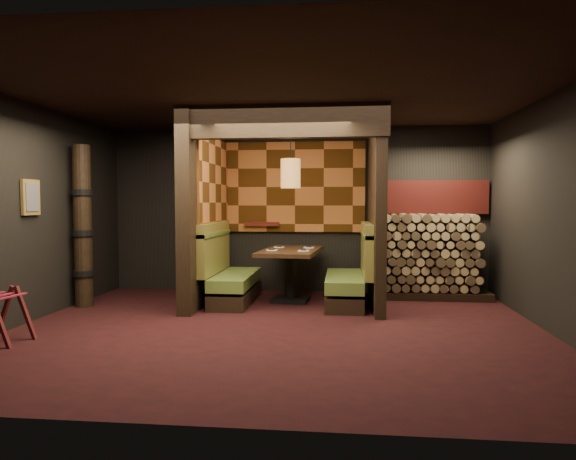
{
  "coord_description": "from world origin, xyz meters",
  "views": [
    {
      "loc": [
        0.78,
        -6.15,
        1.56
      ],
      "look_at": [
        0.0,
        1.3,
        1.15
      ],
      "focal_mm": 32.0,
      "sensor_mm": 36.0,
      "label": 1
    }
  ],
  "objects_px": {
    "booth_bench_right": "(351,278)",
    "booth_bench_left": "(229,276)",
    "pendant_lamp": "(291,173)",
    "luggage_rack": "(2,314)",
    "firewood_stack": "(434,256)",
    "totem_column": "(83,227)",
    "dining_table": "(291,264)"
  },
  "relations": [
    {
      "from": "booth_bench_right",
      "to": "booth_bench_left",
      "type": "bearing_deg",
      "value": 180.0
    },
    {
      "from": "pendant_lamp",
      "to": "luggage_rack",
      "type": "distance_m",
      "value": 4.31
    },
    {
      "from": "booth_bench_left",
      "to": "booth_bench_right",
      "type": "bearing_deg",
      "value": 0.0
    },
    {
      "from": "pendant_lamp",
      "to": "firewood_stack",
      "type": "height_order",
      "value": "pendant_lamp"
    },
    {
      "from": "luggage_rack",
      "to": "totem_column",
      "type": "bearing_deg",
      "value": 92.32
    },
    {
      "from": "booth_bench_right",
      "to": "dining_table",
      "type": "height_order",
      "value": "booth_bench_right"
    },
    {
      "from": "dining_table",
      "to": "pendant_lamp",
      "type": "height_order",
      "value": "pendant_lamp"
    },
    {
      "from": "luggage_rack",
      "to": "booth_bench_left",
      "type": "bearing_deg",
      "value": 51.51
    },
    {
      "from": "dining_table",
      "to": "firewood_stack",
      "type": "height_order",
      "value": "firewood_stack"
    },
    {
      "from": "booth_bench_right",
      "to": "totem_column",
      "type": "bearing_deg",
      "value": -172.14
    },
    {
      "from": "booth_bench_left",
      "to": "firewood_stack",
      "type": "bearing_deg",
      "value": 12.17
    },
    {
      "from": "booth_bench_left",
      "to": "pendant_lamp",
      "type": "relative_size",
      "value": 1.49
    },
    {
      "from": "booth_bench_left",
      "to": "totem_column",
      "type": "bearing_deg",
      "value": -165.25
    },
    {
      "from": "totem_column",
      "to": "firewood_stack",
      "type": "height_order",
      "value": "totem_column"
    },
    {
      "from": "booth_bench_left",
      "to": "pendant_lamp",
      "type": "bearing_deg",
      "value": 6.89
    },
    {
      "from": "pendant_lamp",
      "to": "totem_column",
      "type": "height_order",
      "value": "pendant_lamp"
    },
    {
      "from": "booth_bench_left",
      "to": "totem_column",
      "type": "xyz_separation_m",
      "value": [
        -2.09,
        -0.55,
        0.79
      ]
    },
    {
      "from": "booth_bench_right",
      "to": "pendant_lamp",
      "type": "xyz_separation_m",
      "value": [
        -0.94,
        0.11,
        1.6
      ]
    },
    {
      "from": "booth_bench_left",
      "to": "firewood_stack",
      "type": "distance_m",
      "value": 3.33
    },
    {
      "from": "totem_column",
      "to": "luggage_rack",
      "type": "bearing_deg",
      "value": -87.68
    },
    {
      "from": "pendant_lamp",
      "to": "firewood_stack",
      "type": "distance_m",
      "value": 2.71
    },
    {
      "from": "luggage_rack",
      "to": "booth_bench_right",
      "type": "bearing_deg",
      "value": 32.92
    },
    {
      "from": "totem_column",
      "to": "firewood_stack",
      "type": "relative_size",
      "value": 1.39
    },
    {
      "from": "luggage_rack",
      "to": "dining_table",
      "type": "bearing_deg",
      "value": 42.27
    },
    {
      "from": "booth_bench_left",
      "to": "dining_table",
      "type": "xyz_separation_m",
      "value": [
        0.95,
        0.16,
        0.18
      ]
    },
    {
      "from": "booth_bench_right",
      "to": "luggage_rack",
      "type": "bearing_deg",
      "value": -147.08
    },
    {
      "from": "booth_bench_right",
      "to": "dining_table",
      "type": "distance_m",
      "value": 0.97
    },
    {
      "from": "luggage_rack",
      "to": "totem_column",
      "type": "xyz_separation_m",
      "value": [
        -0.08,
        1.98,
        0.87
      ]
    },
    {
      "from": "pendant_lamp",
      "to": "totem_column",
      "type": "relative_size",
      "value": 0.45
    },
    {
      "from": "booth_bench_left",
      "to": "luggage_rack",
      "type": "relative_size",
      "value": 2.48
    },
    {
      "from": "pendant_lamp",
      "to": "luggage_rack",
      "type": "relative_size",
      "value": 1.67
    },
    {
      "from": "booth_bench_right",
      "to": "dining_table",
      "type": "relative_size",
      "value": 0.99
    }
  ]
}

